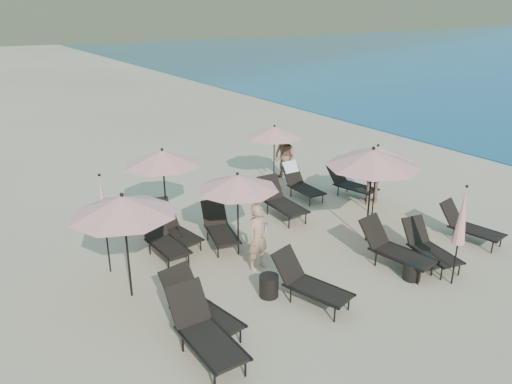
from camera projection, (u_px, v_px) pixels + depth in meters
ground at (383, 272)px, 11.47m from camera, size 800.00×800.00×0.00m
lounger_0 at (204, 330)px, 8.60m from camera, size 0.72×1.85×1.06m
lounger_1 at (199, 307)px, 9.30m from camera, size 0.99×1.89×1.04m
lounger_2 at (309, 282)px, 10.17m from camera, size 1.09×1.81×0.97m
lounger_3 at (394, 248)px, 11.54m from camera, size 0.95×1.89×1.04m
lounger_4 at (429, 246)px, 11.72m from camera, size 0.91×1.70×0.93m
lounger_5 at (469, 225)px, 12.83m from camera, size 0.86×1.69×0.92m
lounger_6 at (163, 239)px, 12.04m from camera, size 0.69×1.67×0.95m
lounger_7 at (177, 230)px, 12.64m from camera, size 0.77×1.54×0.84m
lounger_8 at (220, 227)px, 12.69m from camera, size 1.01×1.74×0.94m
lounger_9 at (281, 200)px, 14.30m from camera, size 0.77×1.83×1.03m
lounger_10 at (300, 182)px, 15.73m from camera, size 0.65×1.65×1.02m
lounger_11 at (350, 183)px, 15.81m from camera, size 0.99×1.76×0.96m
lounger_12 at (163, 223)px, 13.00m from camera, size 0.89×1.64×0.89m
umbrella_open_0 at (123, 205)px, 9.80m from camera, size 2.16×2.16×2.33m
umbrella_open_1 at (237, 182)px, 11.61m from camera, size 1.97×1.97×2.12m
umbrella_open_2 at (373, 158)px, 12.19m from camera, size 2.35×2.35×2.53m
umbrella_open_3 at (162, 158)px, 13.08m from camera, size 2.09×2.09×2.25m
umbrella_open_4 at (274, 132)px, 16.29m from camera, size 1.93×1.93×2.08m
umbrella_open_5 at (378, 153)px, 13.90m from camera, size 1.97×1.97×2.12m
umbrella_closed_0 at (462, 217)px, 10.41m from camera, size 0.27×0.27×2.32m
umbrella_closed_1 at (103, 205)px, 10.89m from camera, size 0.28×0.28×2.38m
side_table_0 at (269, 286)px, 10.44m from camera, size 0.42×0.42×0.48m
side_table_1 at (412, 271)px, 11.09m from camera, size 0.40×0.40×0.41m
beachgoer_a at (258, 237)px, 11.36m from camera, size 0.64×0.48×1.58m
beachgoer_b at (284, 157)px, 17.12m from camera, size 0.77×0.91×1.66m
beachgoer_c at (374, 176)px, 15.18m from camera, size 0.96×1.03×1.70m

